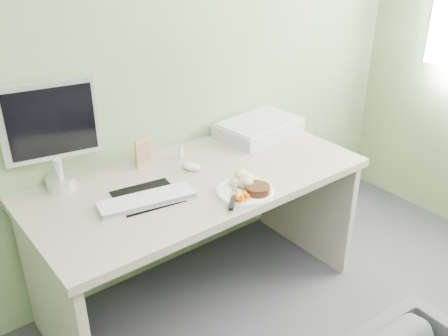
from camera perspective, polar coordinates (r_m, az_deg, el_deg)
wall_back at (r=2.45m, az=-8.57°, el=15.21°), size 3.50×0.00×3.50m
desk at (r=2.45m, az=-2.85°, el=-4.83°), size 1.60×0.75×0.73m
plate at (r=2.23m, az=2.41°, el=-2.68°), size 0.26×0.26×0.01m
steak at (r=2.20m, az=3.84°, el=-2.43°), size 0.11×0.11×0.04m
potato_pile at (r=2.24m, az=2.64°, el=-1.38°), size 0.13×0.10×0.07m
carrot_heap at (r=2.15m, az=2.00°, el=-3.15°), size 0.07×0.06×0.04m
steak_knife at (r=2.13m, az=1.05°, el=-3.56°), size 0.19×0.19×0.02m
mousepad at (r=2.22m, az=-8.77°, el=-3.23°), size 0.30×0.28×0.00m
keyboard at (r=2.18m, az=-8.84°, el=-3.57°), size 0.43×0.20×0.02m
computer_mouse at (r=2.42m, az=-3.73°, el=0.16°), size 0.09×0.11×0.04m
photo_frame at (r=2.47m, az=-9.17°, el=1.84°), size 0.11×0.05×0.14m
eyedrop_bottle at (r=2.54m, az=-4.99°, el=1.87°), size 0.02×0.02×0.07m
scanner at (r=2.82m, az=3.99°, el=4.58°), size 0.48×0.34×0.07m
monitor at (r=2.28m, az=-19.18°, el=4.06°), size 0.41×0.14×0.49m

